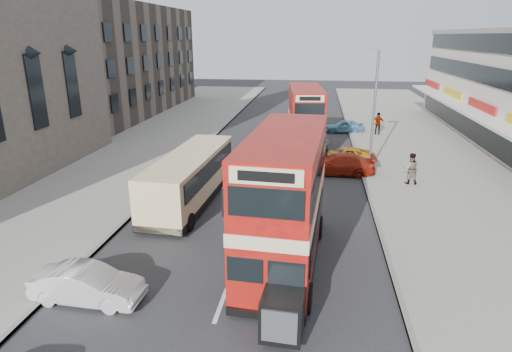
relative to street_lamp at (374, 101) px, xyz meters
The scene contains 18 objects.
ground 19.73m from the street_lamp, 109.92° to the right, with size 160.00×160.00×0.00m, color #28282B.
road_surface 8.33m from the street_lamp, 162.95° to the left, with size 12.00×90.00×0.01m, color #28282B.
pavement_right 7.50m from the street_lamp, 20.06° to the left, with size 12.00×90.00×0.15m, color gray.
pavement_left 19.22m from the street_lamp, behind, with size 12.00×90.00×0.15m, color gray.
kerb_left 13.62m from the street_lamp, behind, with size 0.20×90.00×0.16m, color gray.
kerb_right 5.13m from the street_lamp, 101.90° to the left, with size 0.20×90.00×0.16m, color gray.
brick_terrace 34.86m from the street_lamp, 144.96° to the left, with size 14.00×28.00×12.00m, color #66594C.
street_lamp is the anchor object (origin of this frame).
bus_main 13.82m from the street_lamp, 109.80° to the right, with size 3.11×9.53×5.17m.
bus_second 7.26m from the street_lamp, 129.69° to the left, with size 3.21×8.77×4.79m.
coach 12.68m from the street_lamp, 146.53° to the right, with size 2.86×9.56×2.51m.
car_left_front 20.19m from the street_lamp, 124.17° to the right, with size 1.34×3.83×1.26m, color silver.
car_right_a 4.62m from the street_lamp, 161.57° to the right, with size 1.94×4.77×1.38m, color maroon.
car_right_b 4.88m from the street_lamp, 126.14° to the left, with size 1.87×4.06×1.13m, color orange.
car_right_c 13.11m from the street_lamp, 94.27° to the left, with size 1.44×3.58×1.22m, color #5C99B9.
pedestrian_near 4.91m from the street_lamp, 47.36° to the right, with size 0.71×0.48×1.94m, color gray.
pedestrian_far 12.24m from the street_lamp, 80.13° to the left, with size 1.16×0.48×1.98m, color gray.
cyclist 5.27m from the street_lamp, 148.88° to the left, with size 0.85×1.83×2.18m.
Camera 1 is at (2.94, -10.23, 8.76)m, focal length 30.14 mm.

